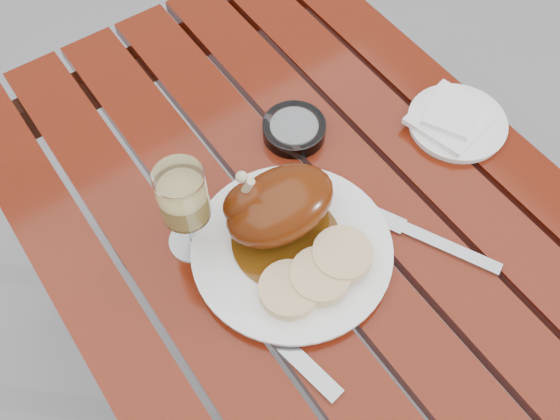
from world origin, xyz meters
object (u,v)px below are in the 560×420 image
object	(u,v)px
table	(308,315)
dinner_plate	(292,250)
side_plate	(457,123)
ashtray	(294,129)
wine_glass	(186,211)

from	to	relation	value
table	dinner_plate	size ratio (longest dim) A/B	3.89
table	side_plate	bearing A→B (deg)	3.75
ashtray	wine_glass	bearing A→B (deg)	-161.96
wine_glass	side_plate	distance (m)	0.51
dinner_plate	ashtray	size ratio (longest dim) A/B	2.81
side_plate	ashtray	size ratio (longest dim) A/B	1.58
wine_glass	ashtray	xyz separation A→B (m)	(0.25, 0.08, -0.08)
dinner_plate	side_plate	xyz separation A→B (m)	(0.39, 0.04, -0.00)
table	side_plate	distance (m)	0.50
table	wine_glass	distance (m)	0.50
side_plate	wine_glass	bearing A→B (deg)	172.47
wine_glass	side_plate	world-z (taller)	wine_glass
side_plate	ashtray	distance (m)	0.29
dinner_plate	ashtray	xyz separation A→B (m)	(0.14, 0.19, 0.00)
dinner_plate	side_plate	world-z (taller)	dinner_plate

